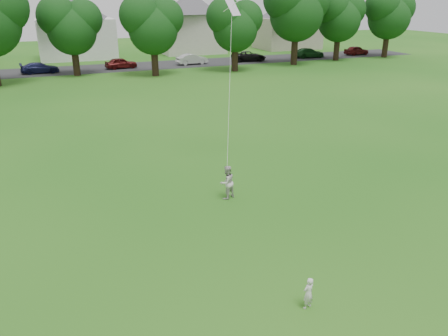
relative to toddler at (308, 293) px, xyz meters
name	(u,v)px	position (x,y,z in m)	size (l,w,h in m)	color
ground	(220,259)	(-1.35, 3.07, -0.48)	(160.00, 160.00, 0.00)	#1B5814
street	(87,69)	(-1.35, 45.07, -0.47)	(90.00, 7.00, 0.01)	#2D2D30
toddler	(308,293)	(0.00, 0.00, 0.00)	(0.35, 0.23, 0.96)	silver
older_boy	(227,182)	(0.59, 7.22, 0.24)	(0.70, 0.55, 1.44)	beige
kite	(230,86)	(1.57, 9.30, 3.80)	(1.54, 2.61, 7.94)	white
tree_row	(99,14)	(-0.09, 39.11, 5.72)	(81.56, 8.65, 10.44)	black
parked_cars	(145,62)	(5.33, 44.07, 0.14)	(69.74, 2.45, 1.27)	black
house_row	(66,21)	(-2.46, 55.07, 4.34)	(77.38, 13.96, 10.00)	silver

